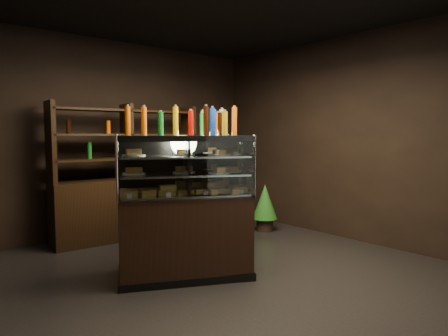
% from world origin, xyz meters
% --- Properties ---
extents(ground, '(5.00, 5.00, 0.00)m').
position_xyz_m(ground, '(0.00, 0.00, 0.00)').
color(ground, black).
rests_on(ground, ground).
extents(room_shell, '(5.02, 5.02, 3.01)m').
position_xyz_m(room_shell, '(0.00, 0.00, 1.94)').
color(room_shell, black).
rests_on(room_shell, ground).
extents(display_case, '(1.96, 1.59, 1.55)m').
position_xyz_m(display_case, '(-0.02, 0.24, 0.52)').
color(display_case, black).
rests_on(display_case, ground).
extents(food_display, '(1.54, 1.22, 0.47)m').
position_xyz_m(food_display, '(-0.02, 0.23, 1.14)').
color(food_display, '#DB934E').
rests_on(food_display, display_case).
extents(bottles_top, '(1.38, 1.07, 0.30)m').
position_xyz_m(bottles_top, '(-0.02, 0.24, 1.69)').
color(bottles_top, '#0F38B2').
rests_on(bottles_top, display_case).
extents(potted_conifer, '(0.40, 0.40, 0.85)m').
position_xyz_m(potted_conifer, '(1.88, 1.03, 0.49)').
color(potted_conifer, black).
rests_on(potted_conifer, ground).
extents(back_shelving, '(2.22, 0.53, 2.00)m').
position_xyz_m(back_shelving, '(-0.00, 2.05, 0.61)').
color(back_shelving, black).
rests_on(back_shelving, ground).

